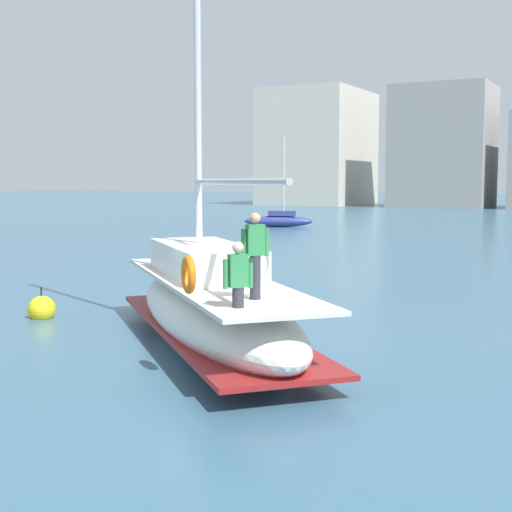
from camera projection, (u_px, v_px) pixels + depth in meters
name	position (u px, v px, depth m)	size (l,w,h in m)	color
ground_plane	(228.00, 348.00, 15.55)	(400.00, 400.00, 0.00)	#38607A
main_sailboat	(212.00, 304.00, 15.81)	(8.67, 8.29, 14.14)	white
moored_catamaran	(279.00, 220.00, 56.87)	(5.52, 3.24, 7.08)	navy
mooring_buoy	(42.00, 309.00, 19.00)	(0.73, 0.73, 0.97)	yellow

